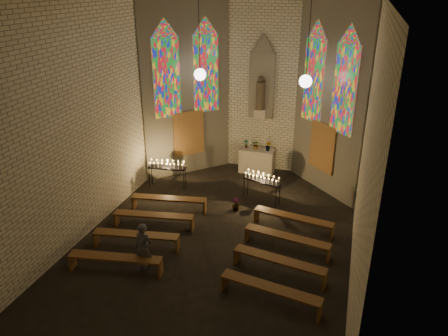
{
  "coord_description": "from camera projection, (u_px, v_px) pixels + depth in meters",
  "views": [
    {
      "loc": [
        3.59,
        -10.76,
        7.44
      ],
      "look_at": [
        -0.03,
        0.99,
        2.04
      ],
      "focal_mm": 35.0,
      "sensor_mm": 36.0,
      "label": 1
    }
  ],
  "objects": [
    {
      "name": "flower_vase_center",
      "position": [
        256.0,
        145.0,
        17.68
      ],
      "size": [
        0.41,
        0.38,
        0.39
      ],
      "primitive_type": "imported",
      "rotation": [
        0.0,
        0.0,
        -0.24
      ],
      "color": "#4C723F",
      "rests_on": "altar"
    },
    {
      "name": "pew_right_0",
      "position": [
        293.0,
        219.0,
        13.85
      ],
      "size": [
        2.6,
        0.77,
        0.49
      ],
      "rotation": [
        0.0,
        0.0,
        -0.16
      ],
      "color": "brown",
      "rests_on": "ground"
    },
    {
      "name": "pew_left_2",
      "position": [
        136.0,
        236.0,
        12.91
      ],
      "size": [
        2.6,
        0.77,
        0.49
      ],
      "rotation": [
        0.0,
        0.0,
        0.16
      ],
      "color": "brown",
      "rests_on": "ground"
    },
    {
      "name": "pew_right_1",
      "position": [
        287.0,
        238.0,
        12.8
      ],
      "size": [
        2.6,
        0.77,
        0.49
      ],
      "rotation": [
        0.0,
        0.0,
        -0.16
      ],
      "color": "brown",
      "rests_on": "ground"
    },
    {
      "name": "altar",
      "position": [
        257.0,
        161.0,
        17.94
      ],
      "size": [
        1.4,
        0.6,
        1.0
      ],
      "primitive_type": "cube",
      "color": "beige",
      "rests_on": "ground"
    },
    {
      "name": "visitor",
      "position": [
        143.0,
        248.0,
        11.76
      ],
      "size": [
        0.54,
        0.37,
        1.44
      ],
      "primitive_type": "imported",
      "rotation": [
        0.0,
        0.0,
        -0.04
      ],
      "color": "#484952",
      "rests_on": "ground"
    },
    {
      "name": "floor",
      "position": [
        216.0,
        242.0,
        13.37
      ],
      "size": [
        12.0,
        12.0,
        0.0
      ],
      "primitive_type": "plane",
      "color": "black",
      "rests_on": "ground"
    },
    {
      "name": "flower_vase_left",
      "position": [
        246.0,
        144.0,
        17.82
      ],
      "size": [
        0.2,
        0.14,
        0.36
      ],
      "primitive_type": "imported",
      "rotation": [
        0.0,
        0.0,
        -0.06
      ],
      "color": "#4C723F",
      "rests_on": "altar"
    },
    {
      "name": "votive_stand_left",
      "position": [
        167.0,
        166.0,
        16.44
      ],
      "size": [
        1.48,
        0.51,
        1.06
      ],
      "rotation": [
        0.0,
        0.0,
        0.11
      ],
      "color": "black",
      "rests_on": "ground"
    },
    {
      "name": "votive_stand_right",
      "position": [
        262.0,
        179.0,
        15.42
      ],
      "size": [
        1.45,
        0.75,
        1.04
      ],
      "rotation": [
        0.0,
        0.0,
        -0.31
      ],
      "color": "black",
      "rests_on": "ground"
    },
    {
      "name": "pew_left_0",
      "position": [
        169.0,
        200.0,
        15.01
      ],
      "size": [
        2.6,
        0.77,
        0.49
      ],
      "rotation": [
        0.0,
        0.0,
        0.16
      ],
      "color": "brown",
      "rests_on": "ground"
    },
    {
      "name": "room",
      "position": [
        246.0,
        96.0,
        14.83
      ],
      "size": [
        8.22,
        12.43,
        7.0
      ],
      "color": "beige",
      "rests_on": "ground"
    },
    {
      "name": "pew_right_2",
      "position": [
        279.0,
        262.0,
        11.75
      ],
      "size": [
        2.6,
        0.77,
        0.49
      ],
      "rotation": [
        0.0,
        0.0,
        -0.16
      ],
      "color": "brown",
      "rests_on": "ground"
    },
    {
      "name": "pew_right_3",
      "position": [
        270.0,
        290.0,
        10.7
      ],
      "size": [
        2.6,
        0.77,
        0.49
      ],
      "rotation": [
        0.0,
        0.0,
        -0.16
      ],
      "color": "brown",
      "rests_on": "ground"
    },
    {
      "name": "flower_vase_right",
      "position": [
        268.0,
        146.0,
        17.52
      ],
      "size": [
        0.28,
        0.24,
        0.43
      ],
      "primitive_type": "imported",
      "rotation": [
        0.0,
        0.0,
        -0.27
      ],
      "color": "#4C723F",
      "rests_on": "altar"
    },
    {
      "name": "aisle_flower_pot",
      "position": [
        236.0,
        204.0,
        15.07
      ],
      "size": [
        0.29,
        0.29,
        0.45
      ],
      "primitive_type": "imported",
      "rotation": [
        0.0,
        0.0,
        -0.16
      ],
      "color": "#4C723F",
      "rests_on": "ground"
    },
    {
      "name": "pew_left_3",
      "position": [
        115.0,
        259.0,
        11.86
      ],
      "size": [
        2.6,
        0.77,
        0.49
      ],
      "rotation": [
        0.0,
        0.0,
        0.16
      ],
      "color": "brown",
      "rests_on": "ground"
    },
    {
      "name": "pew_left_1",
      "position": [
        154.0,
        217.0,
        13.96
      ],
      "size": [
        2.6,
        0.77,
        0.49
      ],
      "rotation": [
        0.0,
        0.0,
        0.16
      ],
      "color": "brown",
      "rests_on": "ground"
    }
  ]
}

